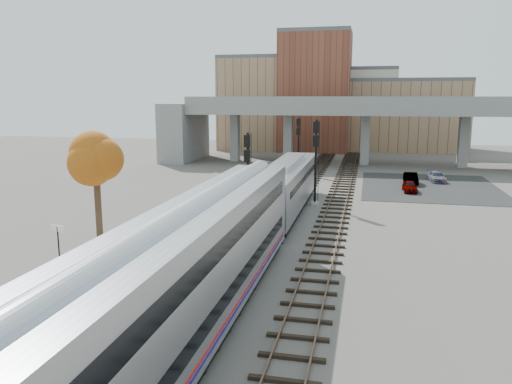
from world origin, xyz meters
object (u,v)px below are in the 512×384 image
at_px(signal_mast_mid, 316,162).
at_px(car_b, 411,179).
at_px(tree, 96,161).
at_px(coach, 195,270).
at_px(locomotive, 287,185).
at_px(car_a, 410,186).
at_px(car_c, 437,177).
at_px(signal_mast_near, 248,181).
at_px(signal_mast_far, 298,146).

xyz_separation_m(signal_mast_mid, car_b, (9.13, 12.86, -3.15)).
bearing_deg(tree, coach, -47.09).
bearing_deg(coach, car_b, 73.94).
xyz_separation_m(locomotive, coach, (-0.00, -22.61, 0.52)).
bearing_deg(car_a, car_b, 82.35).
xyz_separation_m(signal_mast_mid, car_c, (12.12, 15.31, -3.23)).
xyz_separation_m(coach, signal_mast_near, (-2.10, 17.52, 0.60)).
xyz_separation_m(coach, car_c, (14.12, 41.11, -2.21)).
bearing_deg(signal_mast_near, locomotive, 67.57).
relative_size(signal_mast_mid, car_b, 1.99).
height_order(coach, signal_mast_far, signal_mast_far).
bearing_deg(tree, locomotive, 44.55).
height_order(signal_mast_mid, signal_mast_far, signal_mast_mid).
distance_m(car_a, car_b, 4.71).
bearing_deg(car_c, car_a, -121.65).
bearing_deg(locomotive, coach, -90.00).
relative_size(locomotive, signal_mast_far, 2.75).
xyz_separation_m(coach, car_b, (11.13, 38.67, -2.13)).
bearing_deg(car_c, tree, -136.56).
distance_m(coach, signal_mast_far, 44.43).
height_order(locomotive, car_b, locomotive).
bearing_deg(car_b, coach, -107.64).
height_order(locomotive, tree, tree).
height_order(coach, signal_mast_mid, signal_mast_mid).
bearing_deg(locomotive, car_a, 46.77).
xyz_separation_m(signal_mast_far, tree, (-8.87, -32.57, 1.86)).
relative_size(signal_mast_mid, tree, 1.06).
relative_size(locomotive, signal_mast_mid, 2.53).
xyz_separation_m(tree, car_c, (25.09, 29.31, -4.69)).
bearing_deg(locomotive, car_b, 55.28).
bearing_deg(car_b, signal_mast_near, -123.61).
height_order(car_a, car_b, car_b).
bearing_deg(tree, signal_mast_far, 74.76).
xyz_separation_m(tree, car_a, (21.66, 22.17, -4.69)).
relative_size(signal_mast_far, car_a, 2.14).
xyz_separation_m(signal_mast_mid, tree, (-12.97, -14.00, 1.47)).
height_order(signal_mast_near, car_c, signal_mast_near).
relative_size(coach, signal_mast_mid, 3.33).
height_order(tree, car_b, tree).
distance_m(locomotive, car_b, 19.61).
relative_size(signal_mast_near, car_a, 2.13).
distance_m(coach, car_c, 43.53).
relative_size(locomotive, tree, 2.68).
xyz_separation_m(coach, signal_mast_mid, (2.00, 25.80, 1.02)).
height_order(signal_mast_mid, car_a, signal_mast_mid).
bearing_deg(coach, locomotive, 90.00).
bearing_deg(signal_mast_far, signal_mast_near, -90.00).
xyz_separation_m(signal_mast_mid, car_a, (8.69, 8.17, -3.22)).
relative_size(signal_mast_near, signal_mast_far, 1.00).
height_order(signal_mast_far, car_c, signal_mast_far).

